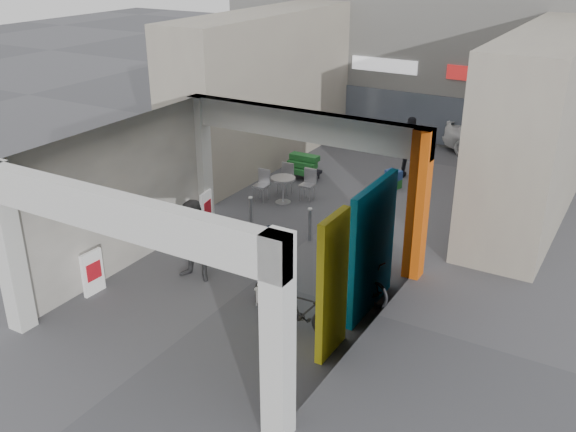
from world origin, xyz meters
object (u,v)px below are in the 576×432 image
Objects in this scene: man_with_dog at (269,262)px; bicycle_front at (358,277)px; man_elderly at (375,241)px; cafe_set at (285,188)px; white_van at (506,140)px; produce_stand at (302,169)px; man_crates at (410,148)px; bicycle_rear at (303,312)px; border_collie at (261,294)px; man_back_turned at (195,241)px.

bicycle_front is at bearing -173.87° from man_with_dog.
cafe_set is at bearing 145.03° from man_elderly.
man_elderly is at bearing -162.24° from white_van.
produce_stand is 7.52m from bicycle_front.
man_crates reaches higher than produce_stand.
bicycle_rear is (-0.21, -2.99, -0.34)m from man_elderly.
border_collie is 2.12m from bicycle_front.
man_elderly reaches higher than bicycle_front.
produce_stand is 3.53m from man_crates.
bicycle_front is 11.02m from white_van.
bicycle_front is at bearing 58.36° from border_collie.
man_crates reaches higher than man_with_dog.
bicycle_front is (0.13, -1.16, -0.35)m from man_elderly.
cafe_set reaches higher than produce_stand.
border_collie is 1.99m from man_back_turned.
bicycle_front is 0.39× the size of white_van.
man_with_dog is 0.85× the size of man_crates.
bicycle_front is (1.73, -7.71, -0.55)m from man_crates.
man_elderly is (4.15, -2.94, 0.48)m from cafe_set.
man_back_turned reaches higher than border_collie.
bicycle_rear is (1.30, -0.83, -0.38)m from man_with_dog.
white_van is (4.81, 6.90, 0.42)m from cafe_set.
bicycle_front is (1.63, 1.34, 0.22)m from border_collie.
man_elderly reaches higher than produce_stand.
man_crates is (2.95, 1.82, 0.71)m from produce_stand.
bicycle_rear reaches higher than bicycle_front.
cafe_set is 0.98× the size of bicycle_rear.
cafe_set reaches higher than border_collie.
white_van is (0.87, 12.84, 0.27)m from bicycle_rear.
white_van reaches higher than produce_stand.
produce_stand is at bearing 57.57° from bicycle_front.
border_collie is at bearing 79.42° from man_crates.
man_with_dog is 12.21m from white_van.
produce_stand reaches higher than border_collie.
produce_stand is 8.86m from bicycle_rear.
man_back_turned is at bearing -85.20° from produce_stand.
man_with_dog is 0.89× the size of man_back_turned.
man_crates is 9.66m from bicycle_rear.
man_elderly is at bearing 92.49° from man_crates.
man_with_dog is 1.08× the size of bicycle_rear.
produce_stand is at bearing 131.80° from border_collie.
man_crates reaches higher than man_elderly.
bicycle_front reaches higher than produce_stand.
man_crates is 7.92m from bicycle_front.
cafe_set is 0.77× the size of man_crates.
white_van is (5.21, 5.11, 0.45)m from produce_stand.
man_crates is 1.28× the size of bicycle_rear.
man_crates is at bearing -114.98° from man_with_dog.
cafe_set is 1.34× the size of produce_stand.
border_collie is 0.30× the size of man_back_turned.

